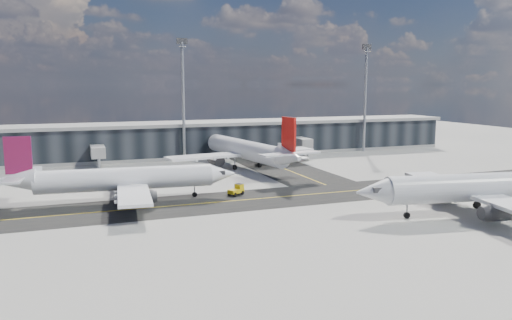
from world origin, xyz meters
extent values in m
plane|color=gray|center=(0.00, 0.00, 0.00)|extent=(300.00, 300.00, 0.00)
cube|color=black|center=(0.00, 4.00, 0.01)|extent=(180.00, 14.00, 0.02)
cube|color=black|center=(18.00, 35.00, 0.01)|extent=(14.00, 50.00, 0.02)
cube|color=yellow|center=(0.00, 4.00, 0.03)|extent=(180.00, 0.25, 0.01)
cube|color=yellow|center=(18.00, 35.00, 0.03)|extent=(0.25, 50.00, 0.01)
cube|color=black|center=(0.00, 55.00, 4.00)|extent=(150.00, 12.00, 8.00)
cube|color=gray|center=(0.00, 55.00, 8.40)|extent=(152.00, 13.00, 0.80)
cube|color=gray|center=(0.00, 55.00, 0.40)|extent=(150.00, 12.20, 0.80)
cube|color=gray|center=(-20.00, 47.00, 3.50)|extent=(3.00, 10.00, 2.40)
cylinder|color=gray|center=(-20.00, 42.00, 1.20)|extent=(0.60, 0.60, 2.40)
cube|color=gray|center=(30.00, 47.00, 3.50)|extent=(3.00, 10.00, 2.40)
cylinder|color=gray|center=(30.00, 42.00, 1.20)|extent=(0.60, 0.60, 2.40)
cylinder|color=gray|center=(0.00, 48.00, 14.00)|extent=(0.70, 0.70, 28.00)
cube|color=#2D2D30|center=(0.00, 48.00, 28.20)|extent=(2.50, 0.50, 1.40)
cylinder|color=gray|center=(50.00, 48.00, 14.00)|extent=(0.70, 0.70, 28.00)
cube|color=#2D2D30|center=(50.00, 48.00, 28.20)|extent=(2.50, 0.50, 1.40)
cylinder|color=white|center=(-17.54, 9.77, 3.59)|extent=(27.12, 5.78, 3.59)
cone|color=white|center=(-2.34, 8.52, 3.59)|extent=(4.76, 3.94, 3.59)
cone|color=white|center=(-33.19, 11.06, 4.13)|extent=(5.66, 4.02, 3.59)
cube|color=white|center=(-16.64, 9.69, 2.69)|extent=(6.97, 30.77, 0.45)
cylinder|color=#2D2D30|center=(-15.31, 14.99, 1.70)|extent=(3.92, 2.37, 2.06)
cylinder|color=#2D2D30|center=(-16.19, 4.26, 1.70)|extent=(3.92, 2.37, 2.06)
cube|color=silver|center=(-15.31, 14.99, 2.42)|extent=(1.82, 0.50, 0.72)
cube|color=silver|center=(-16.19, 4.26, 2.42)|extent=(1.82, 0.50, 0.72)
cube|color=#631146|center=(-32.74, 11.02, 7.90)|extent=(3.79, 0.71, 5.56)
cube|color=white|center=(-33.19, 11.06, 4.67)|extent=(3.39, 10.94, 0.31)
cube|color=#2D2D30|center=(-2.79, 8.55, 3.95)|extent=(1.95, 2.11, 0.63)
cylinder|color=gray|center=(-6.81, 8.89, 1.08)|extent=(0.23, 0.23, 1.79)
cylinder|color=black|center=(-6.81, 8.89, 0.40)|extent=(0.83, 0.38, 0.81)
cylinder|color=black|center=(-18.21, 12.52, 0.49)|extent=(1.02, 0.53, 0.99)
cylinder|color=black|center=(-18.65, 7.16, 0.49)|extent=(1.02, 0.53, 0.99)
cylinder|color=white|center=(10.34, 33.18, 4.10)|extent=(8.91, 30.98, 4.10)
cone|color=white|center=(7.58, 50.36, 4.10)|extent=(4.85, 5.70, 4.10)
cone|color=white|center=(13.18, 15.49, 4.71)|extent=(5.02, 6.71, 4.10)
cube|color=white|center=(10.18, 34.19, 3.07)|extent=(35.18, 10.57, 0.51)
cylinder|color=#2D2D30|center=(3.95, 34.23, 1.95)|extent=(3.01, 4.62, 2.35)
cylinder|color=#2D2D30|center=(16.08, 36.17, 1.95)|extent=(3.01, 4.62, 2.35)
cube|color=silver|center=(3.95, 34.23, 2.76)|extent=(0.73, 2.09, 0.82)
cube|color=silver|center=(16.08, 36.17, 2.76)|extent=(0.73, 2.09, 0.82)
cube|color=red|center=(13.09, 15.99, 9.01)|extent=(1.14, 4.32, 6.35)
cube|color=white|center=(13.18, 15.49, 5.32)|extent=(12.59, 4.78, 0.36)
cube|color=#2D2D30|center=(7.66, 49.86, 4.51)|extent=(2.55, 2.38, 0.72)
cylinder|color=gray|center=(8.39, 45.31, 1.23)|extent=(0.28, 0.28, 2.05)
cylinder|color=black|center=(8.39, 45.31, 0.46)|extent=(0.50, 0.97, 0.92)
cylinder|color=black|center=(7.47, 31.68, 0.56)|extent=(0.68, 1.19, 1.13)
cylinder|color=black|center=(13.53, 32.65, 0.56)|extent=(0.68, 1.19, 1.13)
cylinder|color=silver|center=(29.16, -16.07, 3.95)|extent=(29.87, 8.54, 3.95)
cone|color=silver|center=(12.58, -13.44, 3.95)|extent=(5.49, 4.67, 3.95)
cube|color=silver|center=(28.18, -15.92, 2.96)|extent=(10.14, 33.92, 0.49)
cylinder|color=#2D2D30|center=(26.28, -21.61, 1.88)|extent=(4.45, 2.89, 2.27)
cylinder|color=#2D2D30|center=(28.14, -9.91, 1.88)|extent=(4.45, 2.89, 2.27)
cube|color=silver|center=(26.28, -21.61, 2.67)|extent=(2.01, 0.70, 0.79)
cube|color=silver|center=(28.14, -9.91, 2.67)|extent=(2.01, 0.70, 0.79)
cube|color=#2D2D30|center=(13.07, -13.52, 4.34)|extent=(2.29, 2.45, 0.69)
cylinder|color=gray|center=(17.46, -14.22, 1.18)|extent=(0.27, 0.27, 1.97)
cylinder|color=black|center=(17.46, -14.22, 0.44)|extent=(0.93, 0.48, 0.89)
cylinder|color=black|center=(29.67, -19.15, 0.54)|extent=(1.15, 0.66, 1.09)
cylinder|color=black|center=(30.60, -13.30, 0.54)|extent=(1.15, 0.66, 1.09)
cube|color=gold|center=(-0.05, 7.81, 0.71)|extent=(3.11, 2.61, 0.66)
cube|color=gold|center=(0.68, 8.25, 1.32)|extent=(1.53, 1.59, 0.85)
cube|color=black|center=(0.68, 8.25, 1.66)|extent=(1.42, 1.50, 0.24)
cylinder|color=black|center=(0.44, 8.83, 0.33)|extent=(0.69, 0.55, 0.66)
cylinder|color=black|center=(1.08, 7.78, 0.33)|extent=(0.69, 0.55, 0.66)
cylinder|color=black|center=(-1.17, 7.84, 0.33)|extent=(0.69, 0.55, 0.66)
cylinder|color=black|center=(-0.53, 6.79, 0.33)|extent=(0.69, 0.55, 0.66)
imported|color=white|center=(27.12, 39.46, 0.75)|extent=(3.25, 5.71, 1.50)
camera|label=1|loc=(-25.05, -69.41, 18.20)|focal=35.00mm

